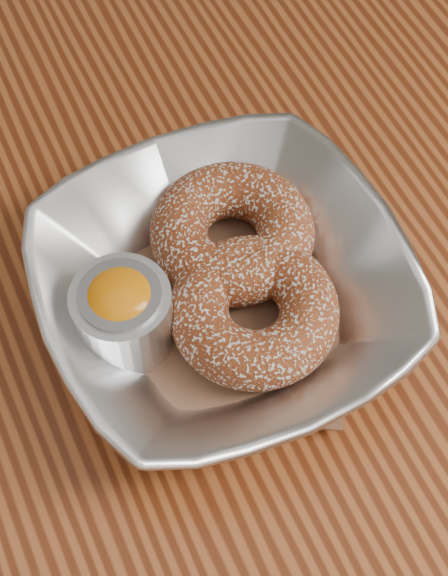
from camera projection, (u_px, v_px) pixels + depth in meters
name	position (u px, v px, depth m)	size (l,w,h in m)	color
table	(375.00, 399.00, 0.61)	(1.20, 0.80, 0.75)	brown
serving_bowl	(224.00, 292.00, 0.51)	(0.21, 0.21, 0.05)	silver
parchment	(224.00, 306.00, 0.52)	(0.14, 0.14, 0.00)	brown
donut_back	(232.00, 233.00, 0.53)	(0.10, 0.10, 0.04)	brown
donut_front	(254.00, 311.00, 0.50)	(0.10, 0.10, 0.03)	brown
ramekin	(123.00, 313.00, 0.49)	(0.06, 0.06, 0.05)	silver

